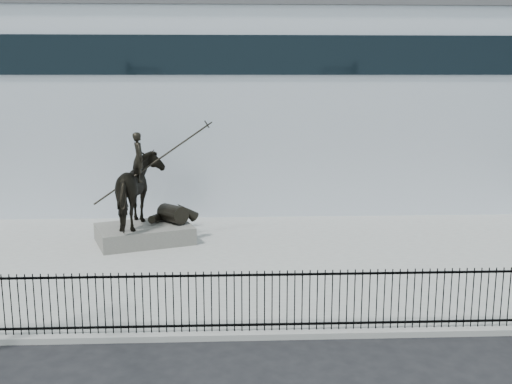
{
  "coord_description": "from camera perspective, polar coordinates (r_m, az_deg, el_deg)",
  "views": [
    {
      "loc": [
        -0.8,
        -12.21,
        6.17
      ],
      "look_at": [
        -0.02,
        6.0,
        2.62
      ],
      "focal_mm": 42.0,
      "sensor_mm": 36.0,
      "label": 1
    }
  ],
  "objects": [
    {
      "name": "ground",
      "position": [
        13.7,
        1.2,
        -15.74
      ],
      "size": [
        120.0,
        120.0,
        0.0
      ],
      "primitive_type": "plane",
      "color": "black",
      "rests_on": "ground"
    },
    {
      "name": "plaza",
      "position": [
        20.17,
        -0.07,
        -6.56
      ],
      "size": [
        30.0,
        12.0,
        0.15
      ],
      "primitive_type": "cube",
      "color": "gray",
      "rests_on": "ground"
    },
    {
      "name": "building",
      "position": [
        32.26,
        -1.05,
        8.06
      ],
      "size": [
        44.0,
        14.0,
        9.0
      ],
      "primitive_type": "cube",
      "color": "silver",
      "rests_on": "ground"
    },
    {
      "name": "picket_fence",
      "position": [
        14.48,
        0.9,
        -10.31
      ],
      "size": [
        22.1,
        0.1,
        1.5
      ],
      "color": "black",
      "rests_on": "plaza"
    },
    {
      "name": "statue_plinth",
      "position": [
        22.38,
        -10.59,
        -3.94
      ],
      "size": [
        3.9,
        3.28,
        0.62
      ],
      "primitive_type": "cube",
      "rotation": [
        0.0,
        0.0,
        0.35
      ],
      "color": "#57544F",
      "rests_on": "plaza"
    },
    {
      "name": "equestrian_statue",
      "position": [
        22.04,
        -10.57,
        0.13
      ],
      "size": [
        4.01,
        3.24,
        3.6
      ],
      "rotation": [
        0.0,
        0.0,
        0.35
      ],
      "color": "black",
      "rests_on": "statue_plinth"
    }
  ]
}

